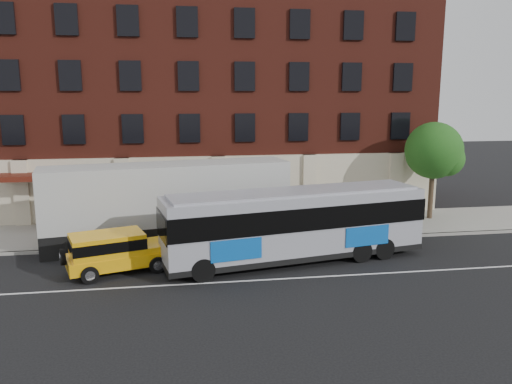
{
  "coord_description": "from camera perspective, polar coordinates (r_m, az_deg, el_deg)",
  "views": [
    {
      "loc": [
        -2.53,
        -20.56,
        8.14
      ],
      "look_at": [
        1.49,
        5.5,
        2.99
      ],
      "focal_mm": 35.77,
      "sensor_mm": 36.0,
      "label": 1
    }
  ],
  "objects": [
    {
      "name": "kerb",
      "position": [
        27.87,
        -3.19,
        -5.79
      ],
      "size": [
        60.0,
        0.25,
        0.15
      ],
      "primitive_type": "cube",
      "color": "#9A968C",
      "rests_on": "ground"
    },
    {
      "name": "ground",
      "position": [
        22.26,
        -1.65,
        -10.41
      ],
      "size": [
        120.0,
        120.0,
        0.0
      ],
      "primitive_type": "plane",
      "color": "black",
      "rests_on": "ground"
    },
    {
      "name": "building",
      "position": [
        37.57,
        -4.98,
        10.15
      ],
      "size": [
        30.0,
        12.1,
        15.0
      ],
      "color": "#5D2016",
      "rests_on": "sidewalk"
    },
    {
      "name": "sign_pole",
      "position": [
        28.17,
        -20.76,
        -3.42
      ],
      "size": [
        0.3,
        0.2,
        2.5
      ],
      "color": "gray",
      "rests_on": "ground"
    },
    {
      "name": "lane_line",
      "position": [
        22.72,
        -1.81,
        -9.94
      ],
      "size": [
        60.0,
        0.12,
        0.01
      ],
      "primitive_type": "cube",
      "color": "silver",
      "rests_on": "ground"
    },
    {
      "name": "shipping_container",
      "position": [
        28.14,
        -9.74,
        -1.36
      ],
      "size": [
        13.43,
        4.92,
        4.39
      ],
      "color": "black",
      "rests_on": "ground"
    },
    {
      "name": "street_tree",
      "position": [
        34.28,
        19.32,
        4.17
      ],
      "size": [
        3.6,
        3.6,
        6.2
      ],
      "color": "#3A2A1D",
      "rests_on": "sidewalk"
    },
    {
      "name": "city_bus",
      "position": [
        24.82,
        4.43,
        -3.42
      ],
      "size": [
        13.23,
        5.18,
        3.55
      ],
      "color": "#9696A0",
      "rests_on": "ground"
    },
    {
      "name": "yellow_suv",
      "position": [
        24.32,
        -15.57,
        -6.26
      ],
      "size": [
        5.04,
        3.23,
        1.88
      ],
      "color": "#FFB10E",
      "rests_on": "ground"
    },
    {
      "name": "sidewalk",
      "position": [
        30.75,
        -3.74,
        -4.19
      ],
      "size": [
        60.0,
        6.0,
        0.15
      ],
      "primitive_type": "cube",
      "color": "#9A968C",
      "rests_on": "ground"
    }
  ]
}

